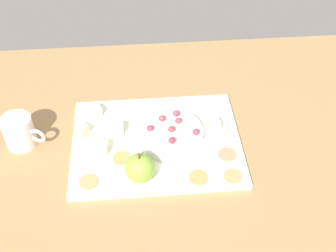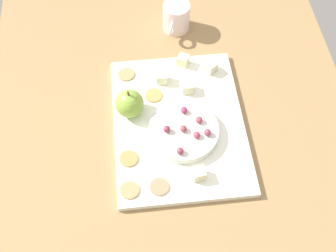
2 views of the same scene
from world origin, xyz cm
name	(u,v)px [view 1 (image 1 of 2)]	position (x,y,z in cm)	size (l,w,h in cm)	color
table	(157,154)	(0.00, 0.00, 1.70)	(120.65, 86.30, 3.41)	#98774B
platter	(157,142)	(0.08, 1.38, 4.15)	(39.24, 29.66, 1.48)	white
serving_dish	(170,134)	(3.18, 2.08, 5.96)	(15.73, 15.73, 2.13)	silver
apple_whole	(140,168)	(-4.09, -9.39, 8.17)	(6.55, 6.55, 6.55)	#84AF3D
apple_stem	(139,156)	(-4.09, -9.39, 12.04)	(0.50, 0.50, 1.20)	brown
cheese_cube_0	(95,112)	(-14.45, 11.00, 6.20)	(2.62, 2.62, 2.62)	beige
cheese_cube_1	(215,125)	(14.12, 3.91, 6.20)	(2.62, 2.62, 2.62)	beige
cheese_cube_2	(102,148)	(-12.38, -1.11, 6.20)	(2.62, 2.62, 2.62)	beige
cheese_cube_3	(82,131)	(-17.36, 4.53, 6.20)	(2.62, 2.62, 2.62)	beige
cheese_cube_4	(118,129)	(-8.86, 4.59, 6.20)	(2.62, 2.62, 2.62)	beige
cracker_0	(227,155)	(15.72, -4.56, 5.09)	(4.07, 4.07, 0.40)	tan
cracker_1	(88,182)	(-15.27, -9.76, 5.09)	(4.07, 4.07, 0.40)	tan
cracker_2	(198,178)	(8.33, -10.53, 5.09)	(4.07, 4.07, 0.40)	#AF8A4D
cracker_3	(233,176)	(15.79, -10.79, 5.09)	(4.07, 4.07, 0.40)	tan
cracker_4	(122,158)	(-8.14, -3.64, 5.09)	(4.07, 4.07, 0.40)	tan
grape_0	(150,128)	(-1.30, 2.70, 7.71)	(1.67, 1.51, 1.37)	#973357
grape_1	(196,132)	(9.15, 0.55, 7.76)	(1.67, 1.51, 1.47)	brown
grape_2	(172,140)	(3.39, -1.70, 7.82)	(1.67, 1.51, 1.59)	#8D3045
grape_3	(179,121)	(5.52, 4.62, 7.70)	(1.67, 1.51, 1.35)	#9A3C4D
grape_4	(172,129)	(3.62, 1.97, 7.71)	(1.67, 1.51, 1.36)	#903C43
grape_5	(162,118)	(1.71, 5.70, 7.75)	(1.67, 1.51, 1.45)	#983D4E
grape_6	(176,113)	(5.21, 7.04, 7.81)	(1.67, 1.51, 1.57)	#943853
cup	(20,132)	(-31.49, 4.48, 7.27)	(10.00, 7.10, 7.73)	white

